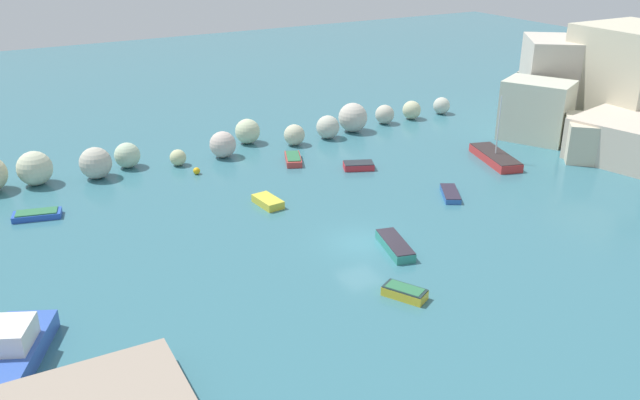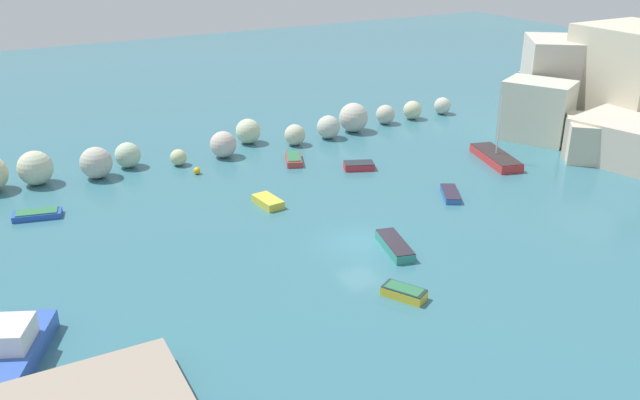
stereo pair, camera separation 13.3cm
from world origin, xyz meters
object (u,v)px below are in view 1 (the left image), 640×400
moored_boat_2 (293,159)px  moored_boat_3 (450,194)px  moored_boat_4 (359,166)px  moored_boat_5 (495,157)px  moored_boat_1 (268,202)px  channel_buoy (197,171)px  moored_boat_0 (395,245)px  moored_boat_8 (405,292)px  moored_boat_6 (9,355)px  moored_boat_7 (37,215)px

moored_boat_2 → moored_boat_3: moored_boat_2 is taller
moored_boat_4 → moored_boat_5: moored_boat_5 is taller
moored_boat_1 → moored_boat_4: 9.88m
channel_buoy → moored_boat_0: 19.14m
moored_boat_1 → moored_boat_2: bearing=-44.3°
channel_buoy → moored_boat_3: size_ratio=0.17×
moored_boat_4 → moored_boat_8: 19.49m
moored_boat_1 → moored_boat_8: bearing=178.6°
moored_boat_0 → moored_boat_2: size_ratio=1.23×
moored_boat_0 → moored_boat_8: bearing=164.5°
moored_boat_0 → moored_boat_6: moored_boat_6 is taller
moored_boat_3 → moored_boat_1: bearing=-81.5°
moored_boat_8 → moored_boat_7: bearing=8.9°
moored_boat_7 → moored_boat_8: bearing=141.4°
channel_buoy → moored_boat_2: bearing=-9.1°
moored_boat_2 → moored_boat_5: (14.56, -7.97, 0.10)m
moored_boat_3 → moored_boat_7: 28.53m
moored_boat_0 → moored_boat_5: 18.62m
moored_boat_4 → moored_boat_0: bearing=-90.2°
moored_boat_5 → moored_boat_7: moored_boat_5 is taller
moored_boat_0 → moored_boat_4: size_ratio=1.47×
moored_boat_6 → moored_boat_8: moored_boat_6 is taller
moored_boat_6 → moored_boat_4: bearing=-37.5°
moored_boat_0 → moored_boat_3: size_ratio=1.24×
moored_boat_5 → moored_boat_8: (-19.06, -13.63, -0.07)m
moored_boat_0 → moored_boat_8: moored_boat_0 is taller
moored_boat_2 → channel_buoy: bearing=-76.5°
moored_boat_8 → moored_boat_3: bearing=-77.4°
moored_boat_6 → moored_boat_3: bearing=-53.6°
moored_boat_1 → moored_boat_5: 20.17m
channel_buoy → moored_boat_5: 24.23m
moored_boat_7 → moored_boat_6: bearing=92.4°
moored_boat_1 → moored_boat_8: size_ratio=1.02×
moored_boat_7 → moored_boat_8: moored_boat_8 is taller
moored_boat_2 → moored_boat_4: moored_boat_2 is taller
moored_boat_4 → moored_boat_5: size_ratio=0.43×
moored_boat_1 → moored_boat_2: (5.59, 7.00, 0.00)m
moored_boat_0 → moored_boat_6: bearing=106.9°
moored_boat_1 → moored_boat_7: (-14.35, 5.63, -0.04)m
moored_boat_5 → moored_boat_6: 39.14m
moored_boat_1 → moored_boat_6: bearing=115.7°
moored_boat_0 → moored_boat_7: 23.89m
channel_buoy → moored_boat_7: size_ratio=0.17×
moored_boat_3 → moored_boat_7: bearing=-81.0°
moored_boat_1 → moored_boat_6: 20.77m
moored_boat_7 → moored_boat_8: 25.45m
moored_boat_5 → moored_boat_7: bearing=-84.4°
moored_boat_7 → moored_boat_0: bearing=153.5°
moored_boat_1 → moored_boat_7: bearing=62.9°
moored_boat_5 → moored_boat_1: bearing=-76.3°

